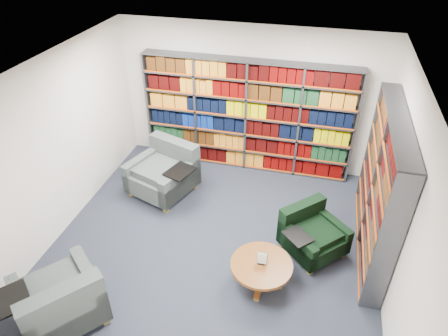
% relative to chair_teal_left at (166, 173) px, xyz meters
% --- Properties ---
extents(room_shell, '(5.02, 5.02, 2.82)m').
position_rel_chair_teal_left_xyz_m(room_shell, '(1.25, -1.15, 1.03)').
color(room_shell, black).
rests_on(room_shell, ground).
extents(bookshelf_back, '(4.00, 0.28, 2.20)m').
position_rel_chair_teal_left_xyz_m(bookshelf_back, '(1.25, 1.19, 0.72)').
color(bookshelf_back, '#47494F').
rests_on(bookshelf_back, ground).
extents(bookshelf_right, '(0.28, 2.50, 2.20)m').
position_rel_chair_teal_left_xyz_m(bookshelf_right, '(3.59, -0.55, 0.72)').
color(bookshelf_right, '#47494F').
rests_on(bookshelf_right, ground).
extents(chair_teal_left, '(1.35, 1.29, 0.93)m').
position_rel_chair_teal_left_xyz_m(chair_teal_left, '(0.00, 0.00, 0.00)').
color(chair_teal_left, '#051D3A').
rests_on(chair_teal_left, ground).
extents(chair_green_right, '(1.13, 1.13, 0.73)m').
position_rel_chair_teal_left_xyz_m(chair_green_right, '(2.71, -0.88, -0.08)').
color(chair_green_right, black).
rests_on(chair_green_right, ground).
extents(chair_teal_front, '(1.38, 1.38, 0.89)m').
position_rel_chair_teal_left_xyz_m(chair_teal_front, '(-0.22, -3.01, -0.01)').
color(chair_teal_front, '#051D3A').
rests_on(chair_teal_front, ground).
extents(coffee_table, '(0.86, 0.86, 0.61)m').
position_rel_chair_teal_left_xyz_m(coffee_table, '(2.10, -1.77, -0.05)').
color(coffee_table, brown).
rests_on(coffee_table, ground).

